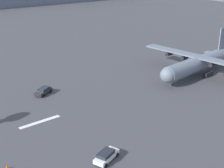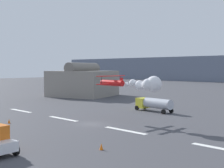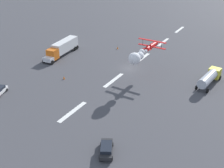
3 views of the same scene
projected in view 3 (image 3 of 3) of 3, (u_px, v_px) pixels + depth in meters
name	position (u px, v px, depth m)	size (l,w,h in m)	color
ground_plane	(129.00, 68.00, 71.14)	(440.00, 440.00, 0.00)	#424247
runway_stripe_0	(180.00, 30.00, 100.33)	(8.00, 0.90, 0.01)	white
runway_stripe_1	(163.00, 42.00, 88.65)	(8.00, 0.90, 0.01)	white
runway_stripe_2	(142.00, 58.00, 76.97)	(8.00, 0.90, 0.01)	white
runway_stripe_3	(114.00, 80.00, 65.29)	(8.00, 0.90, 0.01)	white
runway_stripe_4	(73.00, 112.00, 53.61)	(8.00, 0.90, 0.01)	white
stunt_biplane_red	(139.00, 55.00, 60.97)	(13.63, 6.74, 2.49)	red
semi_truck_orange	(62.00, 48.00, 78.16)	(13.71, 4.19, 3.70)	silver
fuel_tanker_truck	(209.00, 77.00, 62.65)	(9.20, 3.68, 2.90)	yellow
airport_staff_sedan	(106.00, 149.00, 43.08)	(4.81, 3.74, 1.52)	#262628
traffic_cone_near	(118.00, 48.00, 83.12)	(0.44, 0.44, 0.75)	orange
traffic_cone_far	(64.00, 78.00, 65.63)	(0.44, 0.44, 0.75)	orange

